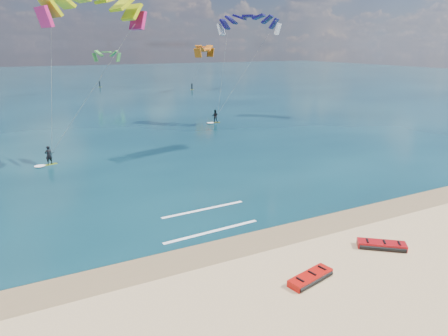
{
  "coord_description": "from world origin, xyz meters",
  "views": [
    {
      "loc": [
        -8.84,
        -13.54,
        10.13
      ],
      "look_at": [
        2.0,
        8.0,
        2.65
      ],
      "focal_mm": 32.0,
      "sensor_mm": 36.0,
      "label": 1
    }
  ],
  "objects_px": {
    "packed_kite_mid": "(381,248)",
    "kitesurfer_main": "(71,74)",
    "packed_kite_left": "(310,281)",
    "kitesurfer_far": "(233,61)"
  },
  "relations": [
    {
      "from": "packed_kite_mid",
      "to": "kitesurfer_main",
      "type": "distance_m",
      "value": 26.11
    },
    {
      "from": "packed_kite_mid",
      "to": "kitesurfer_far",
      "type": "height_order",
      "value": "kitesurfer_far"
    },
    {
      "from": "kitesurfer_far",
      "to": "kitesurfer_main",
      "type": "bearing_deg",
      "value": -129.78
    },
    {
      "from": "packed_kite_left",
      "to": "packed_kite_mid",
      "type": "xyz_separation_m",
      "value": [
        5.22,
        0.75,
        0.0
      ]
    },
    {
      "from": "packed_kite_left",
      "to": "kitesurfer_far",
      "type": "bearing_deg",
      "value": 54.83
    },
    {
      "from": "packed_kite_left",
      "to": "kitesurfer_main",
      "type": "relative_size",
      "value": 0.17
    },
    {
      "from": "kitesurfer_main",
      "to": "kitesurfer_far",
      "type": "relative_size",
      "value": 1.01
    },
    {
      "from": "kitesurfer_main",
      "to": "kitesurfer_far",
      "type": "xyz_separation_m",
      "value": [
        21.12,
        11.94,
        0.21
      ]
    },
    {
      "from": "packed_kite_left",
      "to": "packed_kite_mid",
      "type": "height_order",
      "value": "packed_kite_mid"
    },
    {
      "from": "packed_kite_mid",
      "to": "kitesurfer_main",
      "type": "bearing_deg",
      "value": 156.02
    }
  ]
}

